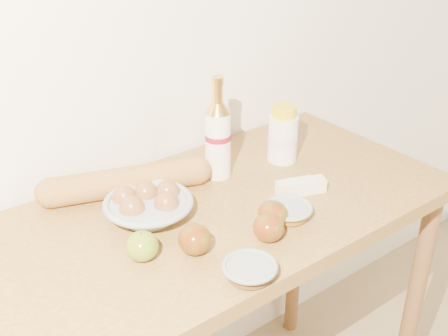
% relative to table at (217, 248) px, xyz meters
% --- Properties ---
extents(back_wall, '(3.50, 0.02, 2.60)m').
position_rel_table_xyz_m(back_wall, '(0.00, 0.33, 0.52)').
color(back_wall, white).
rests_on(back_wall, ground).
extents(table, '(1.20, 0.60, 0.90)m').
position_rel_table_xyz_m(table, '(0.00, 0.00, 0.00)').
color(table, '#AC7F37').
rests_on(table, ground).
extents(bourbon_bottle, '(0.09, 0.09, 0.28)m').
position_rel_table_xyz_m(bourbon_bottle, '(0.10, 0.13, 0.24)').
color(bourbon_bottle, white).
rests_on(bourbon_bottle, table).
extents(cream_bottle, '(0.08, 0.08, 0.16)m').
position_rel_table_xyz_m(cream_bottle, '(0.30, 0.09, 0.20)').
color(cream_bottle, white).
rests_on(cream_bottle, table).
extents(egg_bowl, '(0.28, 0.28, 0.07)m').
position_rel_table_xyz_m(egg_bowl, '(-0.15, 0.06, 0.15)').
color(egg_bowl, '#93A09B').
rests_on(egg_bowl, table).
extents(baguette, '(0.44, 0.21, 0.07)m').
position_rel_table_xyz_m(baguette, '(-0.14, 0.19, 0.16)').
color(baguette, '#C3883B').
rests_on(baguette, table).
extents(apple_yellowgreen, '(0.09, 0.09, 0.06)m').
position_rel_table_xyz_m(apple_yellowgreen, '(-0.25, -0.07, 0.16)').
color(apple_yellowgreen, olive).
rests_on(apple_yellowgreen, table).
extents(apple_redgreen_front, '(0.08, 0.08, 0.07)m').
position_rel_table_xyz_m(apple_redgreen_front, '(-0.15, -0.12, 0.16)').
color(apple_redgreen_front, maroon).
rests_on(apple_redgreen_front, table).
extents(apple_redgreen_right, '(0.09, 0.09, 0.06)m').
position_rel_table_xyz_m(apple_redgreen_right, '(0.01, -0.18, 0.16)').
color(apple_redgreen_right, maroon).
rests_on(apple_redgreen_right, table).
extents(sugar_bowl, '(0.12, 0.12, 0.03)m').
position_rel_table_xyz_m(sugar_bowl, '(-0.11, -0.25, 0.14)').
color(sugar_bowl, gray).
rests_on(sugar_bowl, table).
extents(syrup_bowl, '(0.14, 0.14, 0.03)m').
position_rel_table_xyz_m(syrup_bowl, '(0.11, -0.14, 0.14)').
color(syrup_bowl, gray).
rests_on(syrup_bowl, table).
extents(butter_stick, '(0.13, 0.08, 0.04)m').
position_rel_table_xyz_m(butter_stick, '(0.21, -0.08, 0.14)').
color(butter_stick, beige).
rests_on(butter_stick, table).
extents(apple_extra, '(0.09, 0.09, 0.06)m').
position_rel_table_xyz_m(apple_extra, '(0.05, -0.14, 0.16)').
color(apple_extra, maroon).
rests_on(apple_extra, table).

